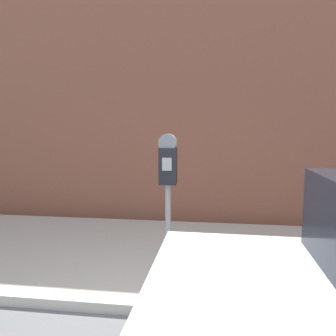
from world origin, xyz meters
name	(u,v)px	position (x,y,z in m)	size (l,w,h in m)	color
sidewalk	(204,257)	(0.00, 2.20, 0.06)	(24.00, 2.80, 0.11)	#BCB7AD
building_facade	(209,69)	(0.00, 4.02, 2.80)	(24.00, 0.30, 5.61)	#935642
parking_meter	(168,177)	(-0.34, 1.04, 1.31)	(0.17, 0.16, 1.62)	gray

